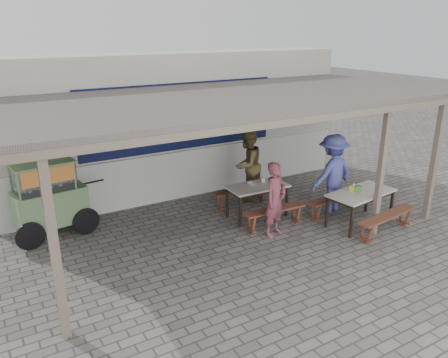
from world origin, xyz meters
name	(u,v)px	position (x,y,z in m)	size (l,w,h in m)	color
ground	(257,241)	(0.00, 0.00, 0.00)	(60.00, 60.00, 0.00)	#67635D
back_wall	(179,125)	(0.00, 3.58, 1.72)	(9.00, 1.28, 3.50)	beige
warung_roof	(235,100)	(0.02, 0.90, 2.71)	(9.00, 4.21, 2.81)	#5F5552
table_left	(257,189)	(0.69, 1.01, 0.67)	(1.36, 0.74, 0.75)	beige
bench_left_street	(274,214)	(0.67, 0.32, 0.34)	(1.45, 0.33, 0.45)	brown
bench_left_wall	(242,193)	(0.71, 1.69, 0.34)	(1.45, 0.33, 0.45)	brown
table_right	(361,195)	(2.39, -0.44, 0.67)	(1.61, 0.94, 0.75)	beige
bench_right_street	(387,219)	(2.48, -1.09, 0.34)	(1.65, 0.48, 0.45)	brown
bench_right_wall	(335,200)	(2.31, 0.22, 0.34)	(1.65, 0.48, 0.45)	brown
vendor_cart	(49,196)	(-3.47, 2.36, 0.86)	(1.93, 0.96, 1.58)	#67875A
patron_street_side	(275,199)	(0.49, 0.08, 0.78)	(0.57, 0.37, 1.56)	brown
patron_wall_side	(247,165)	(1.08, 2.01, 0.89)	(0.87, 0.68, 1.78)	brown
patron_right_table	(332,173)	(2.39, 0.46, 0.91)	(1.18, 0.68, 1.82)	#4A52A7
tissue_box	(353,189)	(2.26, -0.32, 0.81)	(0.12, 0.12, 0.12)	yellow
donation_box	(357,189)	(2.32, -0.37, 0.81)	(0.19, 0.13, 0.13)	#407C37
condiment_jar	(263,180)	(0.95, 1.16, 0.80)	(0.09, 0.09, 0.10)	silver
condiment_bowl	(252,184)	(0.61, 1.12, 0.77)	(0.19, 0.19, 0.05)	silver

